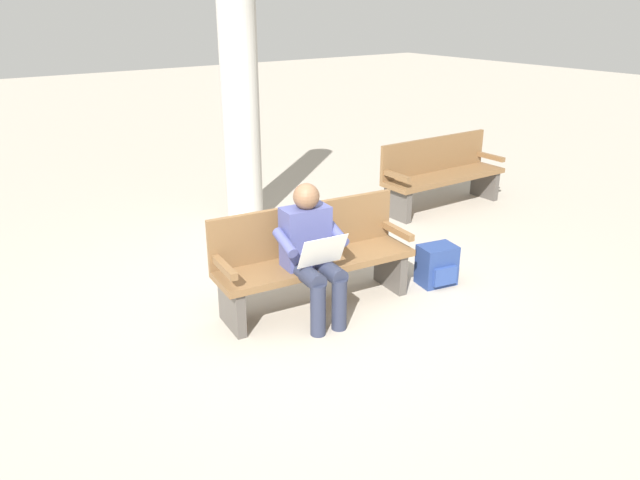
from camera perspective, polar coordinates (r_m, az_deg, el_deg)
ground_plane at (r=5.55m, az=-0.34°, el=-6.12°), size 40.00×40.00×0.00m
bench_near at (r=5.41m, az=-0.71°, el=-1.51°), size 1.84×0.69×0.90m
person_seated at (r=5.10m, az=-0.76°, el=-0.93°), size 0.60×0.60×1.18m
backpack at (r=5.99m, az=10.83°, el=-2.33°), size 0.39×0.34×0.39m
bench_far at (r=8.21m, az=11.17°, el=6.16°), size 1.81×0.51×0.90m
support_pillar at (r=7.39m, az=-7.50°, el=14.54°), size 0.44×0.44×3.40m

